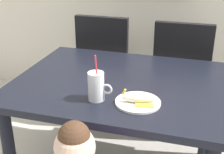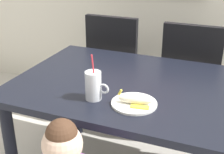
% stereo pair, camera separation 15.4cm
% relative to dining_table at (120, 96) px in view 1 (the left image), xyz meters
% --- Properties ---
extents(dining_table, '(1.23, 0.96, 0.73)m').
position_rel_dining_table_xyz_m(dining_table, '(0.00, 0.00, 0.00)').
color(dining_table, black).
rests_on(dining_table, ground).
extents(dining_chair_left, '(0.44, 0.45, 0.96)m').
position_rel_dining_table_xyz_m(dining_chair_left, '(-0.32, 0.73, -0.09)').
color(dining_chair_left, black).
rests_on(dining_chair_left, ground).
extents(dining_chair_right, '(0.44, 0.45, 0.96)m').
position_rel_dining_table_xyz_m(dining_chair_right, '(0.31, 0.70, -0.09)').
color(dining_chair_right, black).
rests_on(dining_chair_right, ground).
extents(milk_cup, '(0.13, 0.08, 0.25)m').
position_rel_dining_table_xyz_m(milk_cup, '(-0.06, -0.26, 0.17)').
color(milk_cup, silver).
rests_on(milk_cup, dining_table).
extents(snack_plate, '(0.23, 0.23, 0.01)m').
position_rel_dining_table_xyz_m(snack_plate, '(0.16, -0.25, 0.11)').
color(snack_plate, white).
rests_on(snack_plate, dining_table).
extents(peeled_banana, '(0.17, 0.12, 0.07)m').
position_rel_dining_table_xyz_m(peeled_banana, '(0.17, -0.25, 0.13)').
color(peeled_banana, '#F4EAC6').
rests_on(peeled_banana, snack_plate).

